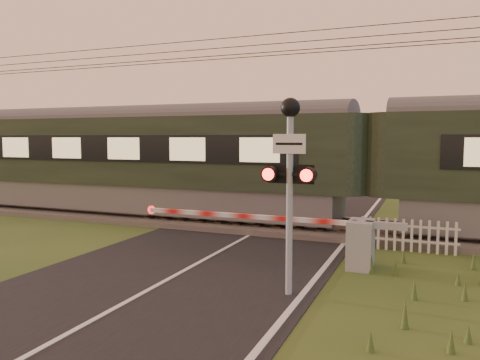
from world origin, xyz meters
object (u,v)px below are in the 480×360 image
at_px(boom_gate, 347,240).
at_px(crossing_signal, 290,161).
at_px(train, 371,163).
at_px(picket_fence, 407,235).

distance_m(boom_gate, crossing_signal, 3.06).
height_order(train, crossing_signal, train).
bearing_deg(boom_gate, picket_fence, 58.83).
xyz_separation_m(boom_gate, picket_fence, (1.19, 1.97, -0.18)).
height_order(boom_gate, picket_fence, boom_gate).
bearing_deg(train, crossing_signal, -96.58).
bearing_deg(crossing_signal, train, 83.42).
bearing_deg(boom_gate, train, 89.41).
xyz_separation_m(train, crossing_signal, (-0.71, -6.19, 0.33)).
relative_size(boom_gate, crossing_signal, 1.80).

